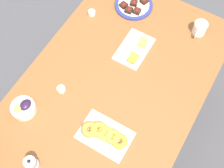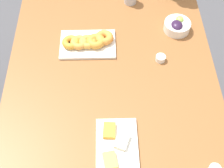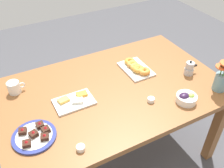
# 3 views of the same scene
# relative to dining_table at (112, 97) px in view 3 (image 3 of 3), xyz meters

# --- Properties ---
(ground_plane) EXTENTS (6.00, 6.00, 0.00)m
(ground_plane) POSITION_rel_dining_table_xyz_m (0.00, 0.00, -0.65)
(ground_plane) COLOR #4C4C51
(dining_table) EXTENTS (1.60, 1.00, 0.74)m
(dining_table) POSITION_rel_dining_table_xyz_m (0.00, 0.00, 0.00)
(dining_table) COLOR brown
(dining_table) RESTS_ON ground_plane
(coffee_mug) EXTENTS (0.12, 0.08, 0.09)m
(coffee_mug) POSITION_rel_dining_table_xyz_m (-0.61, 0.28, 0.13)
(coffee_mug) COLOR white
(coffee_mug) RESTS_ON dining_table
(grape_bowl) EXTENTS (0.14, 0.14, 0.07)m
(grape_bowl) POSITION_rel_dining_table_xyz_m (0.37, -0.35, 0.12)
(grape_bowl) COLOR white
(grape_bowl) RESTS_ON dining_table
(cheese_platter) EXTENTS (0.26, 0.17, 0.03)m
(cheese_platter) POSITION_rel_dining_table_xyz_m (-0.29, -0.01, 0.10)
(cheese_platter) COLOR white
(cheese_platter) RESTS_ON dining_table
(croissant_platter) EXTENTS (0.19, 0.28, 0.05)m
(croissant_platter) POSITION_rel_dining_table_xyz_m (0.27, 0.11, 0.11)
(croissant_platter) COLOR white
(croissant_platter) RESTS_ON dining_table
(jam_cup_honey) EXTENTS (0.05, 0.05, 0.03)m
(jam_cup_honey) POSITION_rel_dining_table_xyz_m (-0.40, -0.39, 0.10)
(jam_cup_honey) COLOR white
(jam_cup_honey) RESTS_ON dining_table
(jam_cup_berry) EXTENTS (0.05, 0.05, 0.03)m
(jam_cup_berry) POSITION_rel_dining_table_xyz_m (0.17, -0.24, 0.10)
(jam_cup_berry) COLOR white
(jam_cup_berry) RESTS_ON dining_table
(dessert_plate) EXTENTS (0.25, 0.25, 0.05)m
(dessert_plate) POSITION_rel_dining_table_xyz_m (-0.60, -0.18, 0.10)
(dessert_plate) COLOR navy
(dessert_plate) RESTS_ON dining_table
(flower_vase) EXTENTS (0.11, 0.11, 0.24)m
(flower_vase) POSITION_rel_dining_table_xyz_m (0.66, -0.36, 0.17)
(flower_vase) COLOR #6B939E
(flower_vase) RESTS_ON dining_table
(moka_pot) EXTENTS (0.11, 0.07, 0.12)m
(moka_pot) POSITION_rel_dining_table_xyz_m (0.60, -0.12, 0.13)
(moka_pot) COLOR #B7B7BC
(moka_pot) RESTS_ON dining_table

